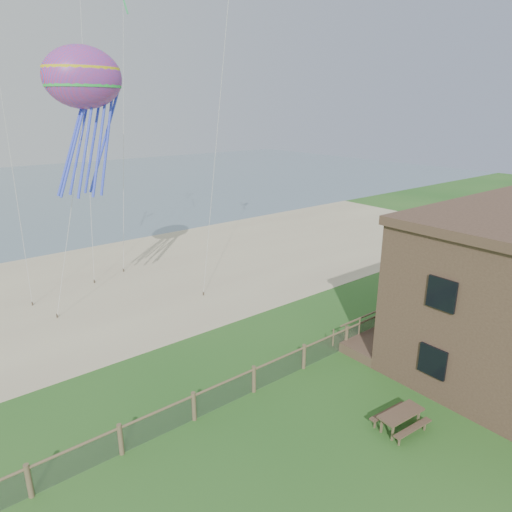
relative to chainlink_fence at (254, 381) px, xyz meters
name	(u,v)px	position (x,y,z in m)	size (l,w,h in m)	color
ground	(364,474)	(0.00, -6.00, -0.55)	(160.00, 160.00, 0.00)	#23581E
sand_beach	(111,285)	(0.00, 16.00, -0.55)	(72.00, 20.00, 0.02)	tan
chainlink_fence	(254,381)	(0.00, 0.00, 0.00)	(36.20, 0.20, 1.25)	brown
motel_deck	(438,314)	(13.00, -1.00, -0.30)	(15.00, 2.00, 0.50)	brown
picnic_table	(400,420)	(2.86, -5.39, -0.15)	(1.89, 1.43, 0.80)	brown
octopus_kite	(87,120)	(-2.48, 9.96, 10.64)	(3.66, 2.59, 7.54)	#FF2836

